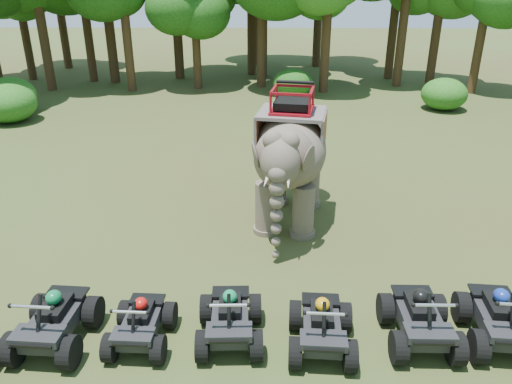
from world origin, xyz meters
TOP-DOWN VIEW (x-y plane):
  - ground at (0.00, 0.00)m, footprint 110.00×110.00m
  - elephant at (0.94, 3.55)m, footprint 2.87×5.03m
  - atv_0 at (-3.94, -2.02)m, footprint 1.48×1.95m
  - atv_1 at (-2.23, -1.98)m, footprint 1.22×1.63m
  - atv_2 at (-0.47, -1.85)m, footprint 1.34×1.80m
  - atv_3 at (1.34, -2.06)m, footprint 1.36×1.80m
  - atv_4 at (3.31, -1.83)m, footprint 1.34×1.84m
  - atv_5 at (4.88, -1.82)m, footprint 1.51×1.97m
  - tree_0 at (0.00, 21.66)m, footprint 6.49×6.49m
  - tree_1 at (3.75, 20.23)m, footprint 5.83×5.83m
  - tree_2 at (8.58, 21.99)m, footprint 5.78×5.78m
  - tree_3 at (12.60, 20.10)m, footprint 4.92×4.92m
  - tree_28 at (-12.84, 20.45)m, footprint 6.03×6.03m
  - tree_29 at (-7.89, 20.38)m, footprint 5.14×5.14m
  - tree_30 at (-3.93, 21.15)m, footprint 4.72×4.72m
  - tree_31 at (8.58, 24.34)m, footprint 5.79×5.79m
  - tree_32 at (-9.56, 22.74)m, footprint 7.11×7.11m
  - tree_33 at (-14.48, 27.79)m, footprint 6.54×6.54m
  - tree_34 at (-0.71, 25.50)m, footprint 6.41×6.41m
  - tree_38 at (10.90, 22.79)m, footprint 5.92×5.92m
  - tree_39 at (-11.12, 23.16)m, footprint 5.57×5.57m
  - tree_41 at (0.09, 24.38)m, footprint 6.03×6.03m
  - tree_42 at (-15.37, 23.60)m, footprint 5.21×5.21m

SIDE VIEW (x-z plane):
  - ground at x=0.00m, z-range 0.00..0.00m
  - atv_1 at x=-2.23m, z-range 0.00..1.18m
  - atv_3 at x=1.34m, z-range 0.00..1.29m
  - atv_2 at x=-0.47m, z-range 0.00..1.30m
  - atv_4 at x=3.31m, z-range 0.00..1.36m
  - atv_5 at x=4.88m, z-range 0.00..1.38m
  - atv_0 at x=-3.94m, z-range 0.00..1.38m
  - elephant at x=0.94m, z-range 0.00..3.98m
  - tree_30 at x=-3.93m, z-range 0.00..6.75m
  - tree_3 at x=12.60m, z-range 0.00..7.03m
  - tree_29 at x=-7.89m, z-range 0.00..7.35m
  - tree_42 at x=-15.37m, z-range 0.00..7.44m
  - tree_39 at x=-11.12m, z-range 0.00..7.96m
  - tree_2 at x=8.58m, z-range 0.00..8.25m
  - tree_31 at x=8.58m, z-range 0.00..8.27m
  - tree_1 at x=3.75m, z-range 0.00..8.33m
  - tree_38 at x=10.90m, z-range 0.00..8.46m
  - tree_28 at x=-12.84m, z-range 0.00..8.62m
  - tree_41 at x=0.09m, z-range 0.00..8.62m
  - tree_34 at x=-0.71m, z-range 0.00..9.16m
  - tree_0 at x=0.00m, z-range 0.00..9.27m
  - tree_33 at x=-14.48m, z-range 0.00..9.34m
  - tree_32 at x=-9.56m, z-range 0.00..10.15m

